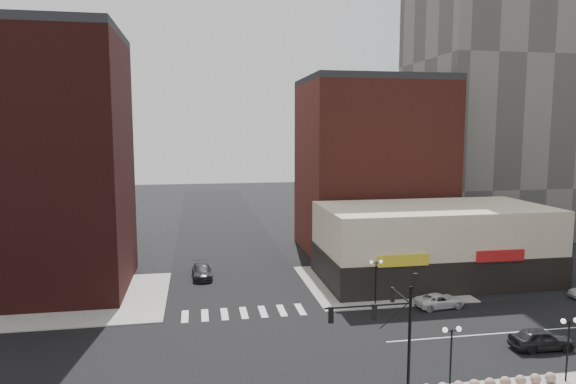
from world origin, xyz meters
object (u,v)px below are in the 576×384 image
object	(u,v)px
dark_sedan_north	(202,271)
street_lamp_se_a	(451,343)
street_lamp_se_b	(569,333)
traffic_signal	(392,319)
street_lamp_ne	(376,271)
dark_sedan_east	(541,339)
white_suv	(440,301)

from	to	relation	value
dark_sedan_north	street_lamp_se_a	bearing A→B (deg)	-65.08
street_lamp_se_b	traffic_signal	bearing A→B (deg)	179.18
street_lamp_ne	dark_sedan_east	xyz separation A→B (m)	(8.76, -11.17, -2.51)
white_suv	dark_sedan_east	distance (m)	10.17
white_suv	dark_sedan_north	distance (m)	25.04
white_suv	traffic_signal	bearing A→B (deg)	138.37
white_suv	dark_sedan_east	bearing A→B (deg)	-167.64
traffic_signal	street_lamp_se_a	world-z (taller)	traffic_signal
dark_sedan_north	traffic_signal	bearing A→B (deg)	-71.37
street_lamp_se_a	white_suv	world-z (taller)	street_lamp_se_a
traffic_signal	white_suv	bearing A→B (deg)	54.14
traffic_signal	street_lamp_ne	bearing A→B (deg)	73.25
street_lamp_se_b	dark_sedan_east	size ratio (longest dim) A/B	0.91
street_lamp_se_b	dark_sedan_north	world-z (taller)	street_lamp_se_b
street_lamp_se_b	street_lamp_ne	world-z (taller)	same
street_lamp_ne	traffic_signal	bearing A→B (deg)	-106.75
street_lamp_ne	street_lamp_se_a	bearing A→B (deg)	-93.58
street_lamp_se_b	street_lamp_ne	xyz separation A→B (m)	(-7.00, 16.00, 0.00)
traffic_signal	dark_sedan_east	bearing A→B (deg)	19.02
street_lamp_ne	dark_sedan_east	world-z (taller)	street_lamp_ne
street_lamp_se_a	street_lamp_se_b	size ratio (longest dim) A/B	1.00
street_lamp_ne	dark_sedan_north	distance (m)	19.74
white_suv	dark_sedan_north	xyz separation A→B (m)	(-21.19, 13.34, 0.10)
dark_sedan_east	dark_sedan_north	world-z (taller)	dark_sedan_east
traffic_signal	street_lamp_ne	xyz separation A→B (m)	(4.76, 15.83, -1.67)
street_lamp_ne	street_lamp_se_b	bearing A→B (deg)	-66.37
white_suv	dark_sedan_east	world-z (taller)	dark_sedan_east
street_lamp_se_a	dark_sedan_east	distance (m)	11.18
dark_sedan_east	dark_sedan_north	size ratio (longest dim) A/B	0.91
traffic_signal	dark_sedan_north	world-z (taller)	traffic_signal
street_lamp_se_b	dark_sedan_east	distance (m)	5.72
street_lamp_se_a	dark_sedan_north	size ratio (longest dim) A/B	0.82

